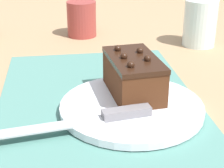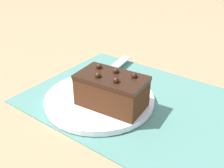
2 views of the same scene
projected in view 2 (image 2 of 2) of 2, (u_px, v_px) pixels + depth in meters
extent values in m
plane|color=#9E7F5B|center=(136.00, 102.00, 0.57)|extent=(3.00, 3.00, 0.00)
cube|color=slate|center=(136.00, 101.00, 0.57)|extent=(0.46, 0.34, 0.00)
cylinder|color=white|center=(100.00, 99.00, 0.56)|extent=(0.23, 0.23, 0.01)
cube|color=#472614|center=(112.00, 92.00, 0.52)|extent=(0.14, 0.09, 0.06)
cube|color=black|center=(112.00, 78.00, 0.50)|extent=(0.14, 0.09, 0.01)
sphere|color=black|center=(99.00, 66.00, 0.53)|extent=(0.01, 0.01, 0.01)
sphere|color=black|center=(98.00, 75.00, 0.49)|extent=(0.01, 0.01, 0.01)
sphere|color=black|center=(116.00, 71.00, 0.51)|extent=(0.01, 0.01, 0.01)
sphere|color=black|center=(116.00, 80.00, 0.48)|extent=(0.01, 0.01, 0.01)
sphere|color=black|center=(134.00, 76.00, 0.49)|extent=(0.01, 0.01, 0.01)
cube|color=slate|center=(90.00, 85.00, 0.59)|extent=(0.03, 0.08, 0.01)
cube|color=#B7BABF|center=(114.00, 67.00, 0.68)|extent=(0.05, 0.16, 0.00)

